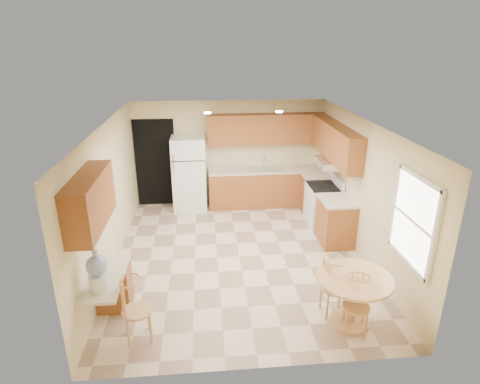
{
  "coord_description": "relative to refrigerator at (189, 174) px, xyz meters",
  "views": [
    {
      "loc": [
        -0.6,
        -6.57,
        3.81
      ],
      "look_at": [
        0.05,
        0.3,
        1.18
      ],
      "focal_mm": 30.0,
      "sensor_mm": 36.0,
      "label": 1
    }
  ],
  "objects": [
    {
      "name": "dining_table",
      "position": [
        2.35,
        -4.44,
        -0.37
      ],
      "size": [
        1.04,
        1.04,
        0.77
      ],
      "rotation": [
        0.0,
        0.0,
        -0.4
      ],
      "color": "tan",
      "rests_on": "floor"
    },
    {
      "name": "floor",
      "position": [
        0.95,
        -2.4,
        -0.87
      ],
      "size": [
        5.5,
        5.5,
        0.0
      ],
      "primitive_type": "plane",
      "color": "beige",
      "rests_on": "ground"
    },
    {
      "name": "doorway",
      "position": [
        -0.8,
        0.34,
        0.18
      ],
      "size": [
        0.9,
        0.02,
        2.1
      ],
      "primitive_type": "cube",
      "color": "black",
      "rests_on": "floor"
    },
    {
      "name": "desk_pedestal",
      "position": [
        -1.05,
        -3.72,
        -0.51
      ],
      "size": [
        0.48,
        0.42,
        0.72
      ],
      "primitive_type": "cube",
      "color": "#9F5928",
      "rests_on": "floor"
    },
    {
      "name": "base_cab_right_b",
      "position": [
        2.9,
        -2.0,
        -0.44
      ],
      "size": [
        0.6,
        0.8,
        0.87
      ],
      "primitive_type": "cube",
      "color": "#9F5928",
      "rests_on": "floor"
    },
    {
      "name": "counter_right_b",
      "position": [
        2.9,
        -2.0,
        0.02
      ],
      "size": [
        0.63,
        0.8,
        0.04
      ],
      "primitive_type": "cube",
      "color": "beige",
      "rests_on": "base_cab_right_b"
    },
    {
      "name": "water_crock",
      "position": [
        -1.05,
        -4.4,
        0.16
      ],
      "size": [
        0.27,
        0.27,
        0.57
      ],
      "color": "white",
      "rests_on": "desk_top"
    },
    {
      "name": "window",
      "position": [
        3.18,
        -4.25,
        0.63
      ],
      "size": [
        0.06,
        1.12,
        1.3
      ],
      "color": "white",
      "rests_on": "wall_right"
    },
    {
      "name": "wall_back",
      "position": [
        0.95,
        0.35,
        0.38
      ],
      "size": [
        4.5,
        0.02,
        2.5
      ],
      "primitive_type": "cube",
      "color": "beige",
      "rests_on": "floor"
    },
    {
      "name": "upper_cab_left",
      "position": [
        -1.13,
        -4.0,
        0.98
      ],
      "size": [
        0.33,
        1.4,
        0.7
      ],
      "primitive_type": "cube",
      "color": "#9F5928",
      "rests_on": "wall_left"
    },
    {
      "name": "desk_top",
      "position": [
        -1.05,
        -4.1,
        -0.12
      ],
      "size": [
        0.5,
        1.2,
        0.04
      ],
      "primitive_type": "cube",
      "color": "beige",
      "rests_on": "desk_pedestal"
    },
    {
      "name": "base_cab_back",
      "position": [
        1.83,
        0.05,
        -0.44
      ],
      "size": [
        2.75,
        0.6,
        0.87
      ],
      "primitive_type": "cube",
      "color": "#9F5928",
      "rests_on": "floor"
    },
    {
      "name": "upper_cab_right",
      "position": [
        3.04,
        -1.19,
        0.98
      ],
      "size": [
        0.33,
        2.42,
        0.7
      ],
      "primitive_type": "cube",
      "color": "#9F5928",
      "rests_on": "wall_right"
    },
    {
      "name": "chair_desk",
      "position": [
        -0.6,
        -4.54,
        -0.31
      ],
      "size": [
        0.4,
        0.52,
        0.92
      ],
      "rotation": [
        0.0,
        0.0,
        -1.35
      ],
      "color": "tan",
      "rests_on": "floor"
    },
    {
      "name": "can_light_a",
      "position": [
        0.45,
        -1.2,
        1.61
      ],
      "size": [
        0.14,
        0.14,
        0.02
      ],
      "primitive_type": "cylinder",
      "color": "white",
      "rests_on": "ceiling"
    },
    {
      "name": "sink",
      "position": [
        1.8,
        0.05,
        0.04
      ],
      "size": [
        0.78,
        0.44,
        0.01
      ],
      "primitive_type": "cube",
      "color": "silver",
      "rests_on": "counter_back"
    },
    {
      "name": "can_light_b",
      "position": [
        1.85,
        -1.2,
        1.61
      ],
      "size": [
        0.14,
        0.14,
        0.02
      ],
      "primitive_type": "cylinder",
      "color": "white",
      "rests_on": "ceiling"
    },
    {
      "name": "wall_right",
      "position": [
        3.2,
        -2.4,
        0.38
      ],
      "size": [
        0.02,
        5.5,
        2.5
      ],
      "primitive_type": "cube",
      "color": "beige",
      "rests_on": "floor"
    },
    {
      "name": "counter_right_a",
      "position": [
        2.9,
        -0.54,
        0.02
      ],
      "size": [
        0.63,
        0.59,
        0.04
      ],
      "primitive_type": "cube",
      "color": "beige",
      "rests_on": "base_cab_right_a"
    },
    {
      "name": "upper_cab_back",
      "position": [
        1.83,
        0.19,
        0.98
      ],
      "size": [
        2.75,
        0.33,
        0.7
      ],
      "primitive_type": "cube",
      "color": "#9F5928",
      "rests_on": "wall_back"
    },
    {
      "name": "refrigerator",
      "position": [
        0.0,
        0.0,
        0.0
      ],
      "size": [
        0.77,
        0.75,
        1.74
      ],
      "color": "white",
      "rests_on": "floor"
    },
    {
      "name": "ceiling",
      "position": [
        0.95,
        -2.4,
        1.63
      ],
      "size": [
        4.5,
        5.5,
        0.02
      ],
      "primitive_type": "cube",
      "color": "white",
      "rests_on": "wall_back"
    },
    {
      "name": "wall_left",
      "position": [
        -1.3,
        -2.4,
        0.38
      ],
      "size": [
        0.02,
        5.5,
        2.5
      ],
      "primitive_type": "cube",
      "color": "beige",
      "rests_on": "floor"
    },
    {
      "name": "counter_back",
      "position": [
        1.83,
        0.05,
        0.02
      ],
      "size": [
        2.75,
        0.63,
        0.04
      ],
      "primitive_type": "cube",
      "color": "beige",
      "rests_on": "base_cab_back"
    },
    {
      "name": "chair_table_b",
      "position": [
        2.35,
        -4.68,
        -0.36
      ],
      "size": [
        0.37,
        0.4,
        0.85
      ],
      "rotation": [
        0.0,
        0.0,
        2.88
      ],
      "color": "tan",
      "rests_on": "floor"
    },
    {
      "name": "stove",
      "position": [
        2.88,
        -1.22,
        -0.4
      ],
      "size": [
        0.65,
        0.76,
        1.09
      ],
      "color": "white",
      "rests_on": "floor"
    },
    {
      "name": "wall_front",
      "position": [
        0.95,
        -5.15,
        0.38
      ],
      "size": [
        4.5,
        0.02,
        2.5
      ],
      "primitive_type": "cube",
      "color": "beige",
      "rests_on": "floor"
    },
    {
      "name": "base_cab_right_a",
      "position": [
        2.9,
        -0.54,
        -0.44
      ],
      "size": [
        0.6,
        0.59,
        0.87
      ],
      "primitive_type": "cube",
      "color": "#9F5928",
      "rests_on": "floor"
    },
    {
      "name": "chair_table_a",
      "position": [
        2.18,
        -4.28,
        -0.31
      ],
      "size": [
        0.41,
        0.52,
        0.92
      ],
      "rotation": [
        0.0,
        0.0,
        -1.54
      ],
      "color": "tan",
      "rests_on": "floor"
    },
    {
      "name": "range_hood",
      "position": [
        2.95,
        -1.22,
        0.55
      ],
      "size": [
        0.5,
        0.76,
        0.14
      ],
      "primitive_type": "cube",
      "color": "silver",
      "rests_on": "upper_cab_right"
    }
  ]
}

